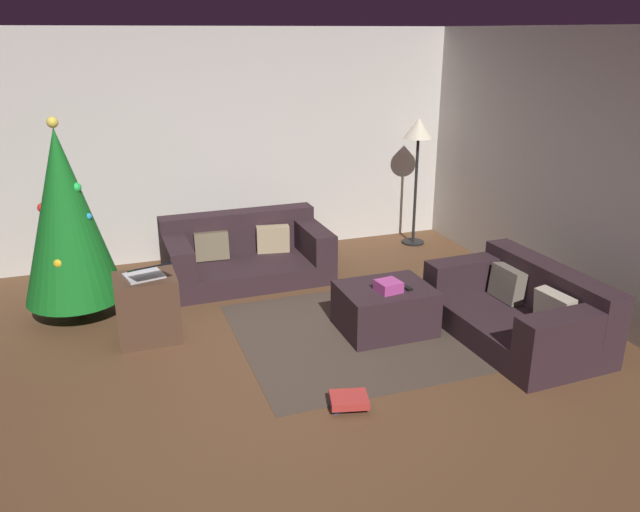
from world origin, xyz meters
TOP-DOWN VIEW (x-y plane):
  - ground_plane at (0.00, 0.00)m, footprint 6.40×6.40m
  - rear_partition at (0.00, 3.14)m, footprint 6.40×0.12m
  - corner_partition at (3.14, 0.00)m, footprint 0.12×6.40m
  - couch_left at (0.29, 2.25)m, footprint 1.73×1.00m
  - couch_right at (2.24, -0.01)m, footprint 0.98×1.58m
  - ottoman at (1.17, 0.53)m, footprint 0.80×0.64m
  - gift_box at (1.15, 0.44)m, footprint 0.22×0.22m
  - tv_remote at (1.32, 0.46)m, footprint 0.08×0.17m
  - christmas_tree at (-1.43, 1.79)m, footprint 0.89×0.89m
  - side_table at (-0.84, 1.07)m, footprint 0.52×0.44m
  - laptop at (-0.83, 1.01)m, footprint 0.39×0.49m
  - book_stack at (0.40, -0.52)m, footprint 0.31×0.28m
  - corner_lamp at (2.57, 2.65)m, footprint 0.36×0.36m
  - area_rug at (1.17, 0.53)m, footprint 2.60×2.00m

SIDE VIEW (x-z plane):
  - ground_plane at x=0.00m, z-range 0.00..0.00m
  - area_rug at x=1.17m, z-range 0.00..0.01m
  - book_stack at x=0.40m, z-range 0.01..0.11m
  - ottoman at x=1.17m, z-range 0.00..0.42m
  - couch_left at x=0.29m, z-range -0.07..0.59m
  - couch_right at x=2.24m, z-range -0.06..0.58m
  - side_table at x=-0.84m, z-range 0.00..0.58m
  - tv_remote at x=1.32m, z-range 0.42..0.44m
  - gift_box at x=1.15m, z-range 0.42..0.51m
  - laptop at x=-0.83m, z-range 0.54..0.74m
  - christmas_tree at x=-1.43m, z-range 0.05..1.91m
  - rear_partition at x=0.00m, z-range 0.00..2.60m
  - corner_partition at x=3.14m, z-range 0.00..2.60m
  - corner_lamp at x=2.57m, z-range 0.55..2.12m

